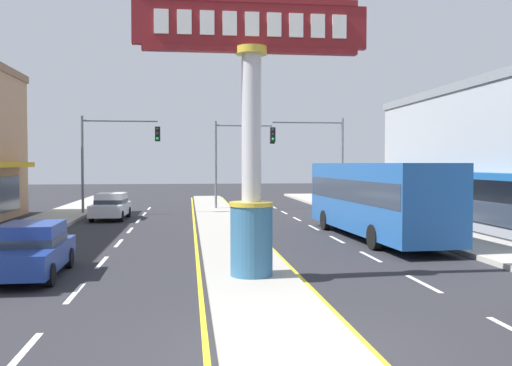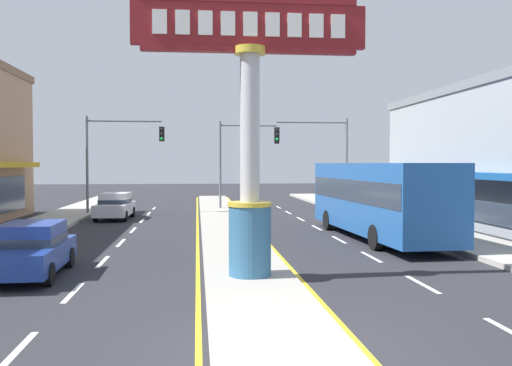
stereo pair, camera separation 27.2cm
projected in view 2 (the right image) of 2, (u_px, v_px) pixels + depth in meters
The scene contains 12 objects.
ground_plane at pixel (281, 350), 9.67m from camera, with size 160.00×160.00×0.00m, color #28282D.
median_strip at pixel (227, 228), 27.55m from camera, with size 2.51×52.00×0.14m, color #A39E93.
sidewalk_left at pixel (18, 235), 24.58m from camera, with size 2.97×60.00×0.18m, color #ADA89E.
sidewalk_right at pixel (424, 229), 26.55m from camera, with size 2.97×60.00×0.18m, color #ADA89E.
lane_markings at pixel (228, 232), 26.21m from camera, with size 9.25×52.00×0.01m.
district_sign at pixel (250, 135), 15.27m from camera, with size 6.41×1.23×7.62m.
traffic_light_left_side at pixel (116, 147), 34.73m from camera, with size 4.86×0.46×6.20m.
traffic_light_right_side at pixel (320, 148), 35.95m from camera, with size 4.86×0.46×6.20m.
traffic_light_median_far at pixel (242, 150), 38.86m from camera, with size 4.20×0.46×6.20m.
sedan_near_right_lane at pixel (31, 249), 15.97m from camera, with size 1.91×4.34×1.53m.
bus_far_right_lane at pixel (377, 196), 23.79m from camera, with size 3.01×11.30×3.26m.
sedan_near_left_lane at pixel (115, 206), 32.35m from camera, with size 1.98×4.37×1.53m.
Camera 2 is at (-1.45, -9.46, 3.24)m, focal length 39.07 mm.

